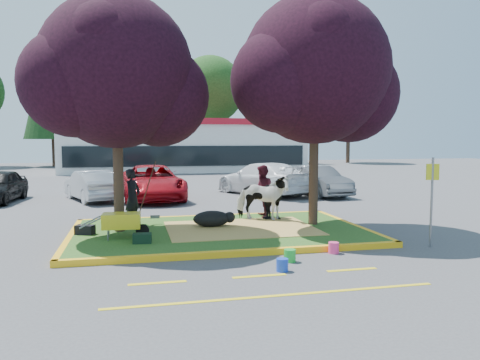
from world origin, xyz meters
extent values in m
plane|color=#424244|center=(0.00, 0.00, 0.00)|extent=(90.00, 90.00, 0.00)
cube|color=#214917|center=(0.00, 0.00, 0.07)|extent=(8.00, 5.00, 0.15)
cube|color=yellow|center=(0.00, -2.58, 0.07)|extent=(8.30, 0.16, 0.15)
cube|color=yellow|center=(0.00, 2.58, 0.07)|extent=(8.30, 0.16, 0.15)
cube|color=yellow|center=(-4.08, 0.00, 0.07)|extent=(0.16, 5.30, 0.15)
cube|color=yellow|center=(4.08, 0.00, 0.07)|extent=(0.16, 5.30, 0.15)
cube|color=tan|center=(0.60, 0.00, 0.15)|extent=(4.20, 3.00, 0.01)
cylinder|color=black|center=(-2.80, 0.40, 1.91)|extent=(0.28, 0.28, 3.53)
sphere|color=black|center=(-2.80, 0.40, 4.56)|extent=(4.20, 4.20, 4.20)
sphere|color=black|center=(-1.64, 0.60, 3.93)|extent=(2.86, 2.86, 2.86)
sphere|color=black|center=(-3.85, 0.10, 4.18)|extent=(2.86, 2.86, 2.86)
cylinder|color=black|center=(2.90, 0.20, 2.00)|extent=(0.28, 0.28, 3.70)
sphere|color=black|center=(2.90, 0.20, 4.77)|extent=(4.40, 4.40, 4.40)
sphere|color=black|center=(4.11, 0.40, 4.11)|extent=(2.99, 2.99, 2.99)
sphere|color=black|center=(1.80, -0.10, 4.37)|extent=(2.99, 2.99, 2.99)
cube|color=yellow|center=(-2.00, -4.20, 0.00)|extent=(1.10, 0.12, 0.01)
cube|color=yellow|center=(0.00, -4.20, 0.00)|extent=(1.10, 0.12, 0.01)
cube|color=yellow|center=(2.00, -4.20, 0.00)|extent=(1.10, 0.12, 0.01)
cube|color=yellow|center=(0.00, -5.40, 0.00)|extent=(6.00, 0.10, 0.01)
cube|color=silver|center=(2.00, 28.00, 2.00)|extent=(20.00, 8.00, 4.00)
cube|color=#A91220|center=(2.00, 28.00, 4.15)|extent=(20.40, 8.40, 0.50)
cube|color=black|center=(2.00, 23.95, 1.40)|extent=(19.00, 0.10, 1.60)
cylinder|color=black|center=(-10.00, 37.00, 1.96)|extent=(0.44, 0.44, 3.92)
cone|color=black|center=(-10.00, 37.00, 8.68)|extent=(5.60, 5.60, 11.90)
cylinder|color=black|center=(-2.00, 38.50, 1.54)|extent=(0.44, 0.44, 3.08)
sphere|color=#143811|center=(-2.00, 38.50, 6.82)|extent=(6.16, 6.16, 6.16)
cylinder|color=black|center=(6.00, 37.50, 1.82)|extent=(0.44, 0.44, 3.64)
sphere|color=#143811|center=(6.00, 37.50, 8.06)|extent=(7.28, 7.28, 7.28)
cylinder|color=black|center=(14.00, 38.00, 1.75)|extent=(0.44, 0.44, 3.50)
cone|color=black|center=(14.00, 38.00, 7.75)|extent=(5.00, 5.00, 10.62)
cylinder|color=black|center=(22.00, 37.00, 1.61)|extent=(0.44, 0.44, 3.22)
sphere|color=#143811|center=(22.00, 37.00, 7.13)|extent=(6.44, 6.44, 6.44)
imported|color=silver|center=(1.58, 1.15, 0.87)|extent=(1.88, 1.39, 1.45)
ellipsoid|color=black|center=(-0.17, 0.45, 0.39)|extent=(1.23, 0.93, 0.47)
imported|color=black|center=(-2.42, 1.28, 0.99)|extent=(0.67, 0.73, 1.68)
imported|color=#4A1520|center=(1.73, 1.74, 1.01)|extent=(0.76, 0.92, 1.72)
imported|color=black|center=(1.80, 1.34, 0.71)|extent=(0.41, 0.70, 1.11)
cylinder|color=black|center=(-2.19, -0.61, 0.32)|extent=(0.35, 0.09, 0.35)
cylinder|color=slate|center=(-3.06, -0.82, 0.27)|extent=(0.04, 0.04, 0.25)
cylinder|color=slate|center=(-3.06, -0.40, 0.27)|extent=(0.04, 0.04, 0.25)
cube|color=gold|center=(-2.72, -0.61, 0.61)|extent=(0.99, 0.63, 0.38)
cylinder|color=slate|center=(-3.44, -0.82, 0.63)|extent=(0.63, 0.08, 0.32)
cylinder|color=slate|center=(-3.44, -0.40, 0.63)|extent=(0.63, 0.08, 0.32)
cube|color=black|center=(-3.70, 0.13, 0.28)|extent=(0.56, 0.44, 0.25)
cube|color=black|center=(-2.22, -1.31, 0.27)|extent=(0.47, 0.32, 0.24)
cylinder|color=slate|center=(4.89, -2.72, 1.13)|extent=(0.06, 0.06, 2.26)
cube|color=gold|center=(4.89, -2.72, 1.90)|extent=(0.31, 0.12, 0.41)
cylinder|color=green|center=(0.95, -3.30, 0.14)|extent=(0.29, 0.29, 0.28)
cylinder|color=#F73779|center=(2.22, -2.80, 0.13)|extent=(0.26, 0.26, 0.27)
cylinder|color=#173CBE|center=(0.55, -3.97, 0.13)|extent=(0.27, 0.27, 0.26)
imported|color=#A6AAAE|center=(-4.20, 8.59, 0.67)|extent=(2.77, 4.32, 1.35)
imported|color=#A20D16|center=(-1.56, 8.39, 0.77)|extent=(2.93, 5.73, 1.55)
imported|color=white|center=(3.78, 9.03, 0.79)|extent=(4.22, 5.88, 1.58)
imported|color=#595C60|center=(6.33, 8.14, 0.71)|extent=(2.07, 4.47, 1.42)
camera|label=1|loc=(-2.43, -12.96, 2.71)|focal=35.00mm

